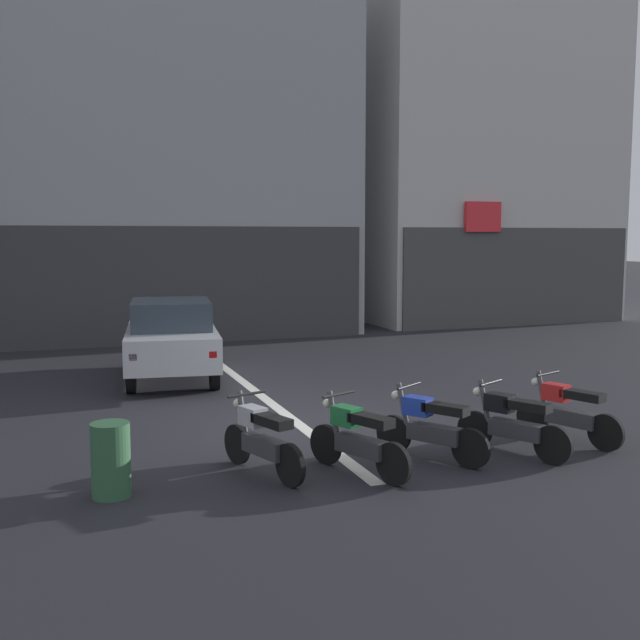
{
  "coord_description": "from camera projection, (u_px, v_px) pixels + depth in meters",
  "views": [
    {
      "loc": [
        -3.54,
        -10.83,
        2.94
      ],
      "look_at": [
        1.05,
        2.0,
        1.4
      ],
      "focal_mm": 41.95,
      "sensor_mm": 36.0,
      "label": 1
    }
  ],
  "objects": [
    {
      "name": "ground_plane",
      "position": [
        300.0,
        425.0,
        11.65
      ],
      "size": [
        120.0,
        120.0,
        0.0
      ],
      "primitive_type": "plane",
      "color": "#232328"
    },
    {
      "name": "trash_bin",
      "position": [
        111.0,
        460.0,
        8.42
      ],
      "size": [
        0.44,
        0.44,
        0.85
      ],
      "primitive_type": "cylinder",
      "color": "#2D5938",
      "rests_on": "ground"
    },
    {
      "name": "car_silver_crossing_near",
      "position": [
        171.0,
        337.0,
        15.29
      ],
      "size": [
        2.28,
        4.3,
        1.64
      ],
      "color": "black",
      "rests_on": "ground"
    },
    {
      "name": "motorcycle_blue_row_centre",
      "position": [
        430.0,
        426.0,
        9.78
      ],
      "size": [
        0.95,
        1.45,
        0.98
      ],
      "color": "black",
      "rests_on": "ground"
    },
    {
      "name": "building_far_right",
      "position": [
        463.0,
        156.0,
        27.33
      ],
      "size": [
        8.73,
        7.54,
        11.75
      ],
      "color": "silver",
      "rests_on": "ground"
    },
    {
      "name": "lane_centre_line",
      "position": [
        219.0,
        363.0,
        17.26
      ],
      "size": [
        0.2,
        18.0,
        0.01
      ],
      "primitive_type": "cube",
      "color": "silver",
      "rests_on": "ground"
    },
    {
      "name": "motorcycle_silver_row_leftmost",
      "position": [
        262.0,
        438.0,
        9.19
      ],
      "size": [
        0.69,
        1.6,
        0.98
      ],
      "color": "black",
      "rests_on": "ground"
    },
    {
      "name": "building_mid_block",
      "position": [
        158.0,
        147.0,
        23.65
      ],
      "size": [
        10.9,
        8.09,
        11.51
      ],
      "color": "#9E9EA3",
      "rests_on": "ground"
    },
    {
      "name": "motorcycle_black_row_right_mid",
      "position": [
        512.0,
        422.0,
        9.98
      ],
      "size": [
        0.85,
        1.51,
        0.98
      ],
      "color": "black",
      "rests_on": "ground"
    },
    {
      "name": "motorcycle_green_row_left_mid",
      "position": [
        357.0,
        438.0,
        9.21
      ],
      "size": [
        0.77,
        1.55,
        0.98
      ],
      "color": "black",
      "rests_on": "ground"
    },
    {
      "name": "motorcycle_red_row_rightmost",
      "position": [
        567.0,
        411.0,
        10.62
      ],
      "size": [
        0.73,
        1.58,
        0.98
      ],
      "color": "black",
      "rests_on": "ground"
    }
  ]
}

